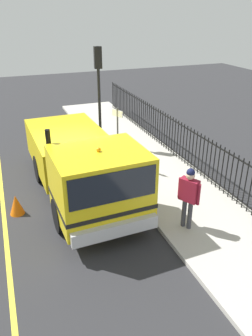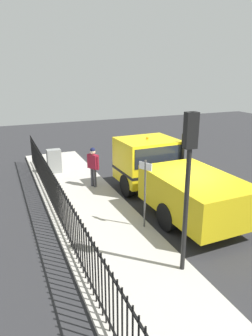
# 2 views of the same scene
# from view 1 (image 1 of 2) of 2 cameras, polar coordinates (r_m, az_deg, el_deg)

# --- Properties ---
(ground_plane) EXTENTS (44.82, 44.82, 0.00)m
(ground_plane) POSITION_cam_1_polar(r_m,az_deg,el_deg) (11.82, -9.31, -3.10)
(ground_plane) COLOR #2B2B2D
(ground_plane) RESTS_ON ground
(sidewalk_slab) EXTENTS (3.05, 20.37, 0.13)m
(sidewalk_slab) POSITION_cam_1_polar(r_m,az_deg,el_deg) (12.72, 4.99, -0.36)
(sidewalk_slab) COLOR #B7B2A8
(sidewalk_slab) RESTS_ON ground
(lane_marking) EXTENTS (0.12, 18.34, 0.01)m
(lane_marking) POSITION_cam_1_polar(r_m,az_deg,el_deg) (11.68, -20.46, -4.90)
(lane_marking) COLOR yellow
(lane_marking) RESTS_ON ground
(work_truck) EXTENTS (2.65, 6.76, 2.69)m
(work_truck) POSITION_cam_1_polar(r_m,az_deg,el_deg) (10.39, -7.41, 0.72)
(work_truck) COLOR yellow
(work_truck) RESTS_ON ground
(worker_standing) EXTENTS (0.45, 0.59, 1.80)m
(worker_standing) POSITION_cam_1_polar(r_m,az_deg,el_deg) (8.99, 10.73, -4.12)
(worker_standing) COLOR maroon
(worker_standing) RESTS_ON sidewalk_slab
(iron_fence) EXTENTS (0.04, 17.35, 1.56)m
(iron_fence) POSITION_cam_1_polar(r_m,az_deg,el_deg) (12.96, 10.30, 3.92)
(iron_fence) COLOR black
(iron_fence) RESTS_ON sidewalk_slab
(traffic_light_near) EXTENTS (0.32, 0.23, 4.15)m
(traffic_light_near) POSITION_cam_1_polar(r_m,az_deg,el_deg) (14.13, -4.73, 15.19)
(traffic_light_near) COLOR black
(traffic_light_near) RESTS_ON sidewalk_slab
(traffic_cone) EXTENTS (0.44, 0.44, 0.63)m
(traffic_cone) POSITION_cam_1_polar(r_m,az_deg,el_deg) (10.56, -18.30, -5.99)
(traffic_cone) COLOR orange
(traffic_cone) RESTS_ON ground
(street_sign) EXTENTS (0.25, 0.46, 2.33)m
(street_sign) POSITION_cam_1_polar(r_m,az_deg,el_deg) (12.19, -1.45, 6.30)
(street_sign) COLOR #4C4C4C
(street_sign) RESTS_ON sidewalk_slab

